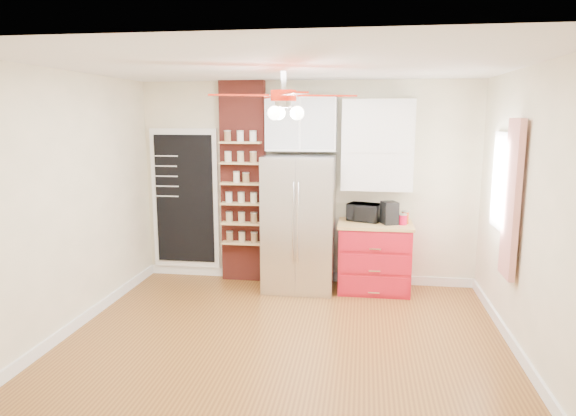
# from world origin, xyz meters

# --- Properties ---
(floor) EXTENTS (4.50, 4.50, 0.00)m
(floor) POSITION_xyz_m (0.00, 0.00, 0.00)
(floor) COLOR brown
(floor) RESTS_ON ground
(ceiling) EXTENTS (4.50, 4.50, 0.00)m
(ceiling) POSITION_xyz_m (0.00, 0.00, 2.70)
(ceiling) COLOR white
(ceiling) RESTS_ON wall_back
(wall_back) EXTENTS (4.50, 0.02, 2.70)m
(wall_back) POSITION_xyz_m (0.00, 2.00, 1.35)
(wall_back) COLOR beige
(wall_back) RESTS_ON floor
(wall_front) EXTENTS (4.50, 0.02, 2.70)m
(wall_front) POSITION_xyz_m (0.00, -2.00, 1.35)
(wall_front) COLOR beige
(wall_front) RESTS_ON floor
(wall_left) EXTENTS (0.02, 4.00, 2.70)m
(wall_left) POSITION_xyz_m (-2.25, 0.00, 1.35)
(wall_left) COLOR beige
(wall_left) RESTS_ON floor
(wall_right) EXTENTS (0.02, 4.00, 2.70)m
(wall_right) POSITION_xyz_m (2.25, 0.00, 1.35)
(wall_right) COLOR beige
(wall_right) RESTS_ON floor
(chalkboard) EXTENTS (0.95, 0.05, 1.95)m
(chalkboard) POSITION_xyz_m (-1.70, 1.96, 1.10)
(chalkboard) COLOR white
(chalkboard) RESTS_ON wall_back
(brick_pillar) EXTENTS (0.60, 0.16, 2.70)m
(brick_pillar) POSITION_xyz_m (-0.85, 1.92, 1.35)
(brick_pillar) COLOR maroon
(brick_pillar) RESTS_ON floor
(fridge) EXTENTS (0.90, 0.70, 1.75)m
(fridge) POSITION_xyz_m (-0.05, 1.63, 0.88)
(fridge) COLOR silver
(fridge) RESTS_ON floor
(upper_glass_cabinet) EXTENTS (0.90, 0.35, 0.70)m
(upper_glass_cabinet) POSITION_xyz_m (-0.05, 1.82, 2.15)
(upper_glass_cabinet) COLOR white
(upper_glass_cabinet) RESTS_ON wall_back
(red_cabinet) EXTENTS (0.94, 0.64, 0.90)m
(red_cabinet) POSITION_xyz_m (0.92, 1.68, 0.45)
(red_cabinet) COLOR #B21121
(red_cabinet) RESTS_ON floor
(upper_shelf_unit) EXTENTS (0.90, 0.30, 1.15)m
(upper_shelf_unit) POSITION_xyz_m (0.92, 1.85, 1.88)
(upper_shelf_unit) COLOR white
(upper_shelf_unit) RESTS_ON wall_back
(window) EXTENTS (0.04, 0.75, 1.05)m
(window) POSITION_xyz_m (2.23, 0.90, 1.55)
(window) COLOR white
(window) RESTS_ON wall_right
(curtain) EXTENTS (0.06, 0.40, 1.55)m
(curtain) POSITION_xyz_m (2.18, 0.35, 1.45)
(curtain) COLOR red
(curtain) RESTS_ON wall_right
(ceiling_fan) EXTENTS (1.40, 1.40, 0.44)m
(ceiling_fan) POSITION_xyz_m (0.00, 0.00, 2.42)
(ceiling_fan) COLOR silver
(ceiling_fan) RESTS_ON ceiling
(toaster_oven) EXTENTS (0.48, 0.40, 0.23)m
(toaster_oven) POSITION_xyz_m (0.78, 1.79, 1.01)
(toaster_oven) COLOR black
(toaster_oven) RESTS_ON red_cabinet
(coffee_maker) EXTENTS (0.24, 0.25, 0.28)m
(coffee_maker) POSITION_xyz_m (1.09, 1.65, 1.04)
(coffee_maker) COLOR black
(coffee_maker) RESTS_ON red_cabinet
(canister_left) EXTENTS (0.13, 0.13, 0.12)m
(canister_left) POSITION_xyz_m (1.26, 1.62, 0.96)
(canister_left) COLOR #B90A2D
(canister_left) RESTS_ON red_cabinet
(canister_right) EXTENTS (0.10, 0.10, 0.15)m
(canister_right) POSITION_xyz_m (1.29, 1.70, 0.97)
(canister_right) COLOR #AF3009
(canister_right) RESTS_ON red_cabinet
(pantry_jar_oats) EXTENTS (0.10, 0.10, 0.14)m
(pantry_jar_oats) POSITION_xyz_m (-0.90, 1.75, 1.44)
(pantry_jar_oats) COLOR beige
(pantry_jar_oats) RESTS_ON brick_pillar
(pantry_jar_beans) EXTENTS (0.09, 0.09, 0.12)m
(pantry_jar_beans) POSITION_xyz_m (-0.78, 1.78, 1.43)
(pantry_jar_beans) COLOR olive
(pantry_jar_beans) RESTS_ON brick_pillar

